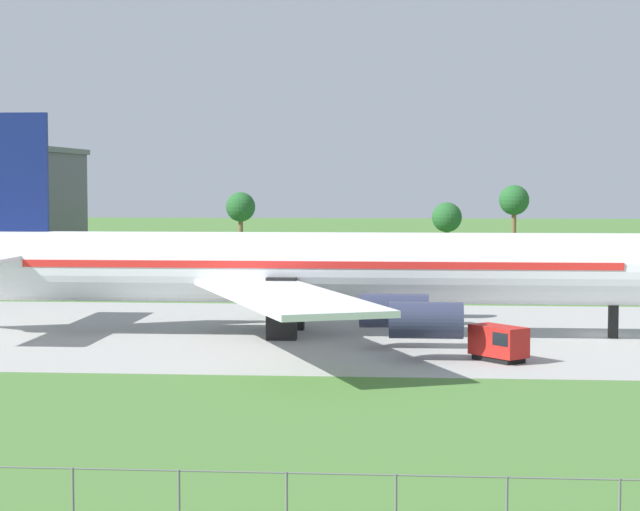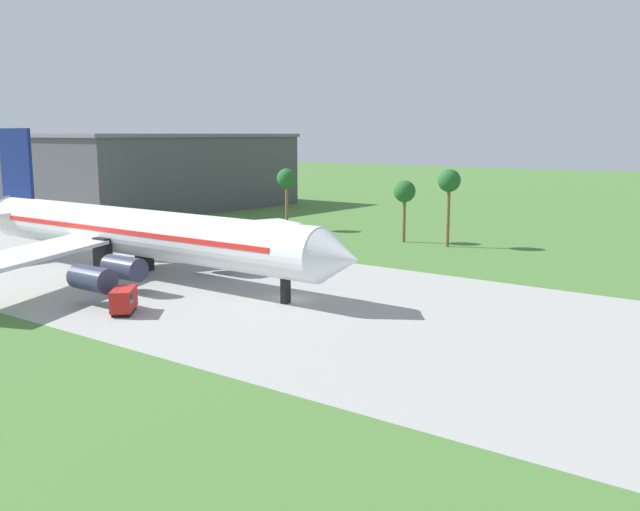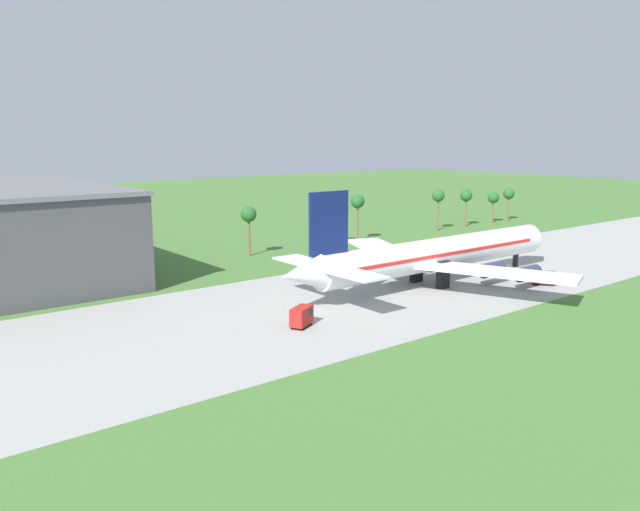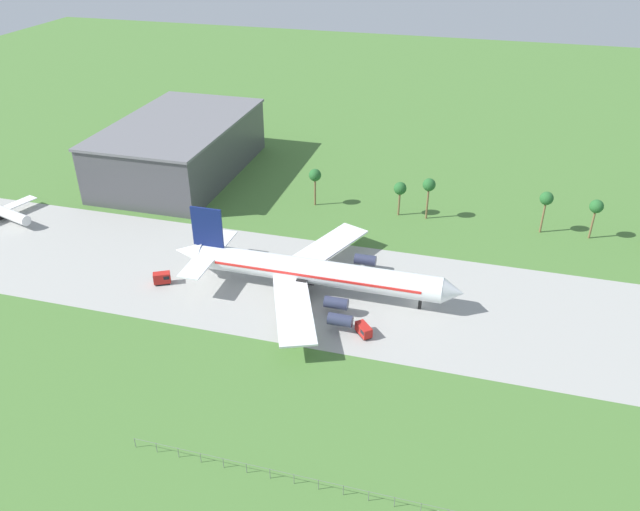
# 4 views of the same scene
# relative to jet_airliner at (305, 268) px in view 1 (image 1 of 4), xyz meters

# --- Properties ---
(ground_plane) EXTENTS (600.00, 600.00, 0.00)m
(ground_plane) POSITION_rel_jet_airliner_xyz_m (24.35, 1.77, -5.54)
(ground_plane) COLOR #477233
(taxiway_strip) EXTENTS (320.00, 44.00, 0.02)m
(taxiway_strip) POSITION_rel_jet_airliner_xyz_m (24.35, 1.77, -5.53)
(taxiway_strip) COLOR #9E9E99
(taxiway_strip) RESTS_ON ground_plane
(jet_airliner) EXTENTS (68.71, 54.12, 18.43)m
(jet_airliner) POSITION_rel_jet_airliner_xyz_m (0.00, 0.00, 0.00)
(jet_airliner) COLOR white
(jet_airliner) RESTS_ON ground_plane
(baggage_tug) EXTENTS (4.25, 4.45, 2.52)m
(baggage_tug) POSITION_rel_jet_airliner_xyz_m (15.05, -13.00, -4.19)
(baggage_tug) COLOR black
(baggage_tug) RESTS_ON ground_plane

